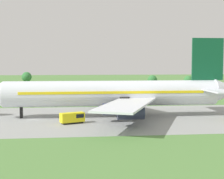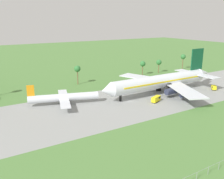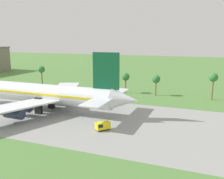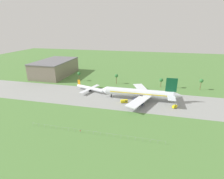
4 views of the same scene
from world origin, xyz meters
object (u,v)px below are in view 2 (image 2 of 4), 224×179
object	(u,v)px
baggage_tug	(214,88)
regional_aircraft	(64,98)
jet_airliner	(163,81)
fuel_truck	(156,99)

from	to	relation	value
baggage_tug	regional_aircraft	bearing A→B (deg)	165.68
baggage_tug	jet_airliner	bearing A→B (deg)	159.75
jet_airliner	fuel_truck	xyz separation A→B (m)	(-11.94, -9.08, -4.70)
fuel_truck	regional_aircraft	bearing A→B (deg)	153.20
baggage_tug	fuel_truck	xyz separation A→B (m)	(-38.82, 0.83, 0.15)
regional_aircraft	fuel_truck	size ratio (longest dim) A/B	4.96
baggage_tug	fuel_truck	world-z (taller)	fuel_truck
baggage_tug	fuel_truck	size ratio (longest dim) A/B	0.72
fuel_truck	jet_airliner	bearing A→B (deg)	37.24
regional_aircraft	fuel_truck	world-z (taller)	regional_aircraft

